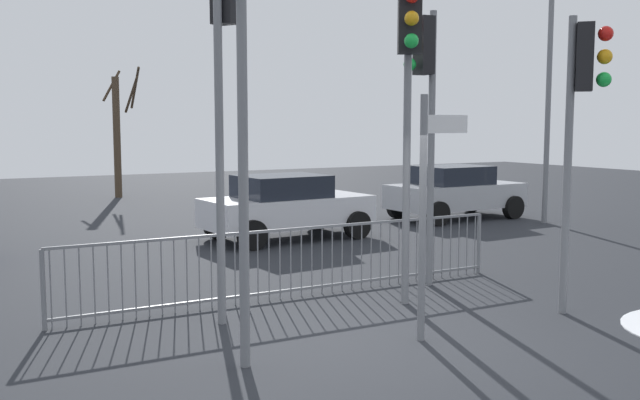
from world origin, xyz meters
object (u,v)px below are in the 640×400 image
Objects in this scene: traffic_light_mid_left at (582,97)px; direction_sign_post at (426,204)px; traffic_light_mid_right at (224,49)px; traffic_light_rear_right at (232,16)px; car_silver_far at (455,191)px; traffic_light_rear_left at (424,86)px; street_lamp at (550,45)px; traffic_light_foreground_right at (409,71)px; car_white_trailing at (286,206)px; bare_tree_left at (118,132)px.

direction_sign_post is (-2.53, 0.05, -1.31)m from traffic_light_mid_left.
traffic_light_mid_right reaches higher than direction_sign_post.
direction_sign_post is (1.81, -1.93, -1.91)m from traffic_light_mid_right.
direction_sign_post is (2.43, -0.09, -2.06)m from traffic_light_rear_right.
traffic_light_mid_left reaches higher than car_silver_far.
street_lamp is at bearing -53.96° from traffic_light_rear_left.
traffic_light_rear_left is at bearing -87.08° from traffic_light_rear_right.
traffic_light_rear_left is 0.57× the size of street_lamp.
car_silver_far is at bearing -103.61° from traffic_light_foreground_right.
traffic_light_foreground_right is at bearing 54.38° from direction_sign_post.
bare_tree_left is at bearing 91.38° from car_white_trailing.
traffic_light_mid_right is 11.89m from street_lamp.
bare_tree_left reaches higher than car_silver_far.
bare_tree_left is at bearing 137.51° from traffic_light_mid_right.
traffic_light_foreground_right is 17.44m from bare_tree_left.
traffic_light_rear_right is 0.66× the size of street_lamp.
street_lamp reaches higher than direction_sign_post.
street_lamp is (7.31, 4.37, 1.42)m from traffic_light_rear_left.
traffic_light_mid_right is 3.57m from traffic_light_rear_left.
car_white_trailing is 0.51× the size of street_lamp.
traffic_light_mid_left is at bearing -156.04° from traffic_light_rear_left.
bare_tree_left is (2.54, 16.90, -1.25)m from traffic_light_mid_right.
traffic_light_mid_right is 17.14m from bare_tree_left.
car_silver_far is (5.77, 6.19, -2.46)m from traffic_light_rear_left.
bare_tree_left is at bearing 79.75° from direction_sign_post.
car_silver_far is 0.84× the size of bare_tree_left.
direction_sign_post is at bearing -92.22° from bare_tree_left.
traffic_light_mid_right reaches higher than bare_tree_left.
street_lamp is (7.17, -0.91, 3.88)m from car_white_trailing.
traffic_light_mid_left is at bearing -117.35° from traffic_light_rear_right.
traffic_light_rear_right is 1.32× the size of car_silver_far.
car_white_trailing and car_silver_far have the same top height.
traffic_light_mid_right is at bearing -44.39° from traffic_light_rear_right.
traffic_light_mid_right reaches higher than traffic_light_mid_left.
car_silver_far is at bearing -75.25° from traffic_light_rear_right.
street_lamp is at bearing -85.62° from traffic_light_rear_right.
traffic_light_mid_right is 1.27× the size of car_silver_far.
traffic_light_foreground_right reaches higher than traffic_light_rear_left.
traffic_light_rear_right is at bearing -123.93° from car_white_trailing.
street_lamp reaches higher than traffic_light_rear_right.
direction_sign_post is 18.86m from bare_tree_left.
traffic_light_rear_right reaches higher than car_white_trailing.
traffic_light_mid_right is at bearing 101.97° from traffic_light_rear_left.
traffic_light_mid_right is 1.95m from traffic_light_rear_right.
car_white_trailing is 8.20m from street_lamp.
street_lamp is (10.83, 4.79, 1.06)m from traffic_light_mid_right.
traffic_light_rear_right is 3.47m from traffic_light_foreground_right.
car_white_trailing is at bearing 172.75° from street_lamp.
traffic_light_rear_left is (4.15, 2.26, -0.50)m from traffic_light_rear_right.
traffic_light_rear_left is at bearing -106.57° from traffic_light_foreground_right.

